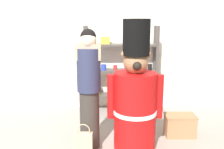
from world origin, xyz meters
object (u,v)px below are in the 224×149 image
at_px(shopping_bag, 83,146).
at_px(person_shopper, 89,87).
at_px(display_crate, 180,125).
at_px(teddy_bear_guard, 135,99).
at_px(merchandise_shelf, 121,69).

bearing_deg(shopping_bag, person_shopper, 80.66).
bearing_deg(display_crate, teddy_bear_guard, -152.18).
relative_size(merchandise_shelf, person_shopper, 1.01).
distance_m(merchandise_shelf, person_shopper, 1.52).
bearing_deg(display_crate, shopping_bag, -154.69).
xyz_separation_m(shopping_bag, display_crate, (1.35, 0.64, -0.01)).
relative_size(person_shopper, display_crate, 3.53).
bearing_deg(merchandise_shelf, display_crate, -53.82).
height_order(merchandise_shelf, display_crate, merchandise_shelf).
bearing_deg(teddy_bear_guard, merchandise_shelf, 94.64).
bearing_deg(teddy_bear_guard, display_crate, 27.82).
height_order(teddy_bear_guard, shopping_bag, teddy_bear_guard).
distance_m(teddy_bear_guard, person_shopper, 0.61).
height_order(shopping_bag, display_crate, shopping_bag).
distance_m(merchandise_shelf, teddy_bear_guard, 1.52).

